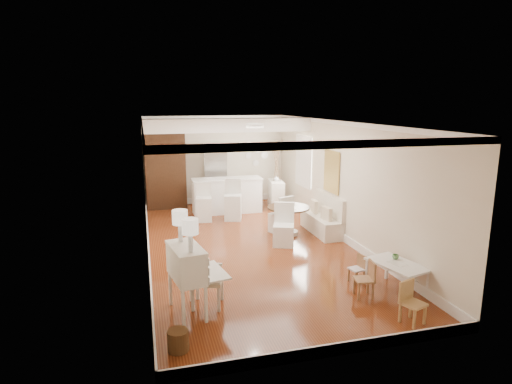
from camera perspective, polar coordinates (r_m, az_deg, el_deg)
name	(u,v)px	position (r m, az deg, el deg)	size (l,w,h in m)	color
room	(247,158)	(9.73, -1.19, 4.55)	(9.00, 9.04, 2.82)	brown
secretary_bureau	(187,280)	(6.79, -9.20, -11.55)	(0.86, 0.88, 1.10)	white
gustavian_armchair	(207,279)	(7.03, -6.50, -11.41)	(0.53, 0.53, 0.92)	silver
wicker_basket	(178,340)	(6.08, -10.35, -18.90)	(0.29, 0.29, 0.29)	#513319
kids_table	(396,277)	(7.96, 18.21, -10.71)	(0.61, 1.01, 0.50)	silver
kids_chair_a	(364,279)	(7.56, 14.21, -11.18)	(0.30, 0.30, 0.63)	#946843
kids_chair_b	(357,269)	(8.12, 13.29, -9.91)	(0.25, 0.25, 0.52)	#9C6F47
kids_chair_c	(413,303)	(6.92, 20.23, -13.72)	(0.31, 0.31, 0.65)	tan
banquette	(322,214)	(10.81, 8.73, -2.90)	(0.52, 1.60, 0.98)	silver
dining_table	(288,221)	(10.60, 4.35, -3.84)	(1.04, 1.04, 0.71)	#412815
slip_chair_near	(284,225)	(9.79, 3.70, -4.39)	(0.46, 0.48, 0.97)	white
slip_chair_far	(281,214)	(10.72, 3.35, -2.95)	(0.46, 0.48, 0.96)	silver
breakfast_counter	(227,195)	(12.67, -3.89, -0.46)	(2.05, 0.65, 1.03)	white
bar_stool_left	(204,202)	(11.81, -6.98, -1.37)	(0.42, 0.42, 1.06)	white
bar_stool_right	(233,200)	(11.86, -3.10, -1.06)	(0.45, 0.45, 1.13)	silver
pantry_cabinet	(165,171)	(13.41, -11.98, 2.76)	(1.20, 0.60, 2.30)	#381E11
fridge	(227,176)	(13.64, -3.94, 2.09)	(0.75, 0.65, 1.80)	silver
sideboard	(276,194)	(13.26, 2.69, -0.30)	(0.39, 0.88, 0.84)	beige
pencil_cup	(395,257)	(8.03, 18.10, -8.23)	(0.11, 0.11, 0.09)	#5B9456
branch_vase	(276,178)	(13.18, 2.72, 1.85)	(0.16, 0.16, 0.17)	silver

